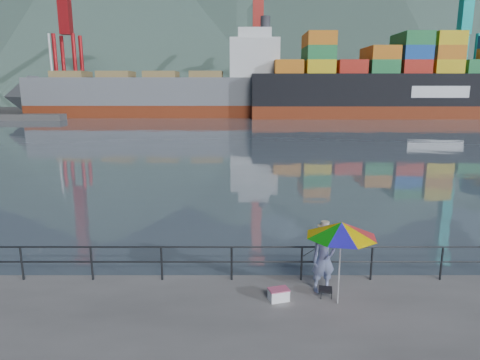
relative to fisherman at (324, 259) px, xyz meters
name	(u,v)px	position (x,y,z in m)	size (l,w,h in m)	color
harbor_water	(236,104)	(-3.49, 128.97, -0.91)	(500.00, 280.00, 0.00)	#4F5D67
far_dock	(277,110)	(6.51, 91.97, -0.91)	(200.00, 40.00, 0.40)	#514F4C
guardrail	(197,263)	(-3.49, 0.67, -0.39)	(22.00, 0.06, 1.03)	#2D3033
mountains	(318,22)	(35.33, 206.71, 34.64)	(600.00, 332.80, 80.00)	#385147
port_cranes	(382,35)	(27.51, 82.97, 15.09)	(116.00, 28.00, 38.40)	red
container_stacks	(376,96)	(30.01, 92.50, 2.32)	(58.00, 5.40, 7.80)	#194CA5
fisherman	(324,259)	(0.00, 0.00, 0.00)	(0.67, 0.44, 1.82)	#2E458C
beach_umbrella	(341,229)	(0.26, -0.70, 1.08)	(2.12, 2.12, 2.18)	white
folding_stool	(325,292)	(0.01, -0.35, -0.79)	(0.41, 0.41, 0.23)	black
cooler_bag	(279,295)	(-1.24, -0.54, -0.77)	(0.50, 0.33, 0.29)	white
fishing_rod	(314,278)	(-0.09, 0.78, -0.91)	(0.02, 0.02, 2.05)	black
bulk_carrier	(178,93)	(-14.05, 72.12, 3.21)	(51.47, 8.91, 14.50)	maroon
container_ship	(437,84)	(34.12, 70.09, 4.88)	(65.14, 10.86, 18.10)	maroon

